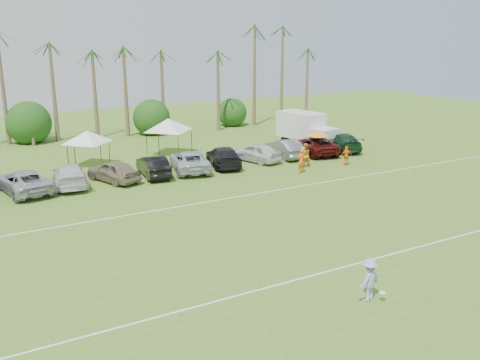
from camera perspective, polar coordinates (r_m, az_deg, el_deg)
ground at (r=23.07m, az=10.45°, el=-11.96°), size 120.00×120.00×0.00m
field_lines at (r=29.05m, az=0.32°, el=-5.74°), size 80.00×12.10×0.01m
palm_tree_4 at (r=54.41m, az=-19.80°, el=11.42°), size 2.40×2.40×8.90m
palm_tree_5 at (r=55.20m, az=-15.71°, el=12.70°), size 2.40×2.40×9.90m
palm_tree_6 at (r=56.28m, az=-11.72°, el=13.87°), size 2.40×2.40×10.90m
palm_tree_7 at (r=57.64m, az=-7.86°, el=14.92°), size 2.40×2.40×11.90m
palm_tree_8 at (r=59.75m, az=-3.20°, el=12.57°), size 2.40×2.40×8.90m
palm_tree_9 at (r=62.09m, az=1.04°, el=13.51°), size 2.40×2.40×9.90m
palm_tree_10 at (r=64.74m, az=4.98°, el=14.30°), size 2.40×2.40×10.90m
palm_tree_11 at (r=67.06m, az=7.93°, el=14.99°), size 2.40×2.40×11.90m
bush_tree_1 at (r=55.69m, az=-21.48°, el=5.42°), size 4.00×4.00×4.00m
bush_tree_2 at (r=58.52m, az=-9.76°, el=6.72°), size 4.00×4.00×4.00m
bush_tree_3 at (r=62.56m, az=-1.05°, el=7.50°), size 4.00×4.00×4.00m
sideline_player_a at (r=41.45m, az=6.53°, el=2.05°), size 0.76×0.57×1.90m
sideline_player_b at (r=43.37m, az=6.94°, el=2.66°), size 1.13×1.01×1.93m
sideline_player_c at (r=44.42m, az=11.29°, el=2.56°), size 1.00×0.57×1.61m
box_truck at (r=51.14m, az=7.14°, el=5.46°), size 3.36×6.48×3.18m
canopy_tent_left at (r=44.59m, az=-16.05°, el=5.07°), size 4.19×4.19×3.40m
canopy_tent_right at (r=47.36m, az=-7.69°, el=6.52°), size 4.66×4.66×3.78m
market_umbrella at (r=46.95m, az=8.26°, el=5.00°), size 2.09×2.09×2.33m
frisbee_player at (r=22.51m, az=13.58°, el=-10.30°), size 1.28×0.98×1.82m
parked_car_2 at (r=38.95m, az=-22.09°, el=-0.14°), size 3.49×6.01×1.57m
parked_car_3 at (r=39.59m, az=-17.76°, el=0.51°), size 2.78×5.63×1.57m
parked_car_4 at (r=39.87m, az=-13.35°, el=0.94°), size 3.34×4.98×1.57m
parked_car_5 at (r=40.80m, az=-9.24°, el=1.49°), size 2.20×4.93×1.57m
parked_car_6 at (r=42.03m, az=-5.40°, el=2.04°), size 3.98×6.14×1.57m
parked_car_7 at (r=43.40m, az=-1.76°, el=2.53°), size 3.63×5.82×1.57m
parked_car_8 at (r=44.86m, az=1.70°, el=2.97°), size 3.24×4.97×1.57m
parked_car_9 at (r=46.61m, az=4.83°, el=3.39°), size 2.15×4.92×1.57m
parked_car_10 at (r=48.21m, az=7.97°, el=3.71°), size 3.72×6.08×1.57m
parked_car_11 at (r=50.11m, az=10.76°, el=4.03°), size 3.59×5.82×1.57m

